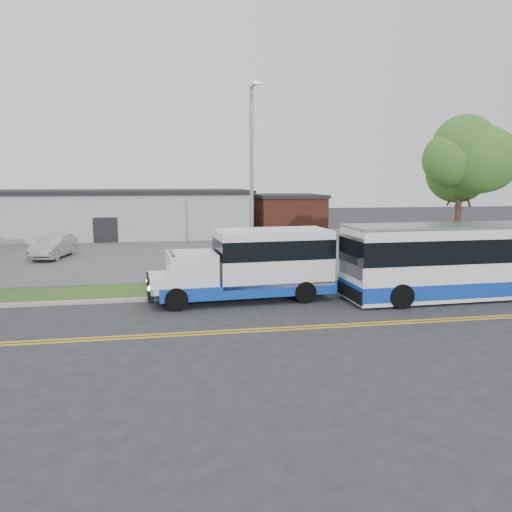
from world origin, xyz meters
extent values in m
plane|color=#28282B|center=(0.00, 0.00, 0.00)|extent=(140.00, 140.00, 0.00)
cube|color=yellow|center=(0.00, -3.85, 0.01)|extent=(70.00, 0.12, 0.01)
cube|color=yellow|center=(0.00, -4.15, 0.01)|extent=(70.00, 0.12, 0.01)
cube|color=#9E9B93|center=(0.00, 1.10, 0.07)|extent=(80.00, 0.30, 0.15)
cube|color=#29521B|center=(0.00, 2.90, 0.05)|extent=(80.00, 3.30, 0.10)
cube|color=#4C4C4F|center=(0.00, 17.00, 0.05)|extent=(80.00, 25.00, 0.10)
cube|color=#9E9E99|center=(-6.00, 27.00, 2.00)|extent=(25.00, 10.00, 4.00)
cube|color=black|center=(-6.00, 27.00, 4.17)|extent=(25.40, 10.40, 0.35)
cube|color=black|center=(-6.00, 22.05, 1.10)|extent=(2.00, 0.15, 2.20)
cube|color=brown|center=(10.50, 26.00, 1.80)|extent=(6.00, 7.00, 3.60)
cube|color=black|center=(10.50, 26.00, 3.75)|extent=(6.30, 7.30, 0.30)
cylinder|color=#36251D|center=(14.00, 3.00, 2.48)|extent=(0.32, 0.32, 4.76)
ellipsoid|color=#306623|center=(14.00, 3.00, 6.22)|extent=(5.20, 5.20, 4.42)
cylinder|color=gray|center=(3.00, 2.80, 4.85)|extent=(0.18, 0.18, 9.50)
cylinder|color=gray|center=(3.00, 2.10, 9.50)|extent=(0.12, 1.40, 0.12)
cube|color=gray|center=(3.00, 1.45, 9.45)|extent=(0.35, 0.18, 0.12)
cube|color=#0F39A8|center=(2.34, 0.62, 0.62)|extent=(7.81, 3.08, 0.56)
cube|color=white|center=(3.57, 0.70, 1.92)|extent=(5.11, 2.91, 2.37)
cube|color=black|center=(3.57, 0.70, 2.31)|extent=(5.14, 2.95, 0.84)
cube|color=white|center=(-0.02, 0.47, 1.52)|extent=(2.18, 2.55, 1.35)
cube|color=black|center=(-0.87, 0.41, 1.75)|extent=(0.25, 2.14, 1.01)
cube|color=white|center=(-1.26, 0.39, 0.96)|extent=(1.27, 2.38, 0.62)
cube|color=black|center=(-1.77, 0.36, 0.62)|extent=(0.32, 2.32, 0.56)
sphere|color=#FFD88C|center=(-1.77, -0.49, 0.90)|extent=(0.24, 0.24, 0.23)
sphere|color=#FFD88C|center=(-1.88, 1.20, 0.90)|extent=(0.24, 0.24, 0.23)
cylinder|color=black|center=(-0.73, -0.80, 0.47)|extent=(0.96, 0.38, 0.95)
cylinder|color=black|center=(-0.89, 1.63, 0.47)|extent=(0.96, 0.38, 0.95)
cylinder|color=black|center=(4.78, -0.44, 0.47)|extent=(0.96, 0.38, 0.95)
cylinder|color=black|center=(4.62, 1.99, 0.47)|extent=(0.96, 0.38, 0.95)
cube|color=white|center=(12.61, -0.69, 1.68)|extent=(11.96, 3.02, 3.14)
cube|color=#0F39A8|center=(12.61, -0.69, 0.59)|extent=(11.98, 3.04, 0.65)
cube|color=black|center=(12.61, -0.69, 2.27)|extent=(12.01, 3.06, 1.03)
cube|color=black|center=(6.72, -0.84, 2.05)|extent=(0.17, 2.49, 1.73)
cube|color=black|center=(6.64, -0.84, 0.49)|extent=(0.20, 2.71, 0.54)
cube|color=gray|center=(12.61, -0.69, 3.27)|extent=(11.96, 3.02, 0.13)
cylinder|color=black|center=(8.43, -2.07, 0.52)|extent=(1.05, 0.37, 1.04)
cylinder|color=black|center=(8.36, 0.48, 0.52)|extent=(1.05, 0.37, 1.04)
cylinder|color=black|center=(15.39, 0.66, 0.52)|extent=(1.05, 0.37, 1.04)
imported|color=#9EA0A4|center=(-8.49, 14.13, 0.87)|extent=(2.47, 4.90, 1.54)
camera|label=1|loc=(-1.08, -20.78, 5.28)|focal=35.00mm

